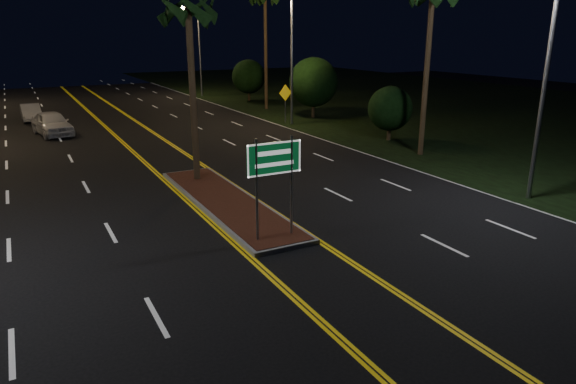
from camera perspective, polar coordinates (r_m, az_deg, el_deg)
ground at (r=14.19m, az=3.66°, el=-9.27°), size 120.00×120.00×0.00m
grass_right at (r=51.67m, az=17.86°, el=9.35°), size 40.00×110.00×0.01m
median_island at (r=20.01m, az=-6.87°, el=-1.10°), size 2.25×10.25×0.17m
highway_sign at (r=15.65m, az=-1.53°, el=2.70°), size 1.80×0.08×3.20m
streetlight_right_near at (r=21.56m, az=26.43°, el=13.71°), size 1.91×0.44×9.00m
streetlight_right_mid at (r=37.10m, az=-0.11°, el=16.16°), size 1.91×0.44×9.00m
streetlight_right_far at (r=55.56m, az=-10.22°, el=16.23°), size 1.91×0.44×9.00m
palm_median at (r=22.34m, az=-11.04°, el=19.34°), size 2.40×2.40×8.30m
shrub_near at (r=32.29m, az=11.28°, el=9.07°), size 2.70×2.70×3.30m
shrub_mid at (r=40.65m, az=2.86°, el=12.09°), size 3.78×3.78×4.62m
shrub_far at (r=51.24m, az=-4.40°, el=12.67°), size 3.24×3.24×3.96m
car_near at (r=36.77m, az=-24.77°, el=7.15°), size 3.21×5.73×1.81m
car_far at (r=43.85m, az=-26.68°, el=8.05°), size 1.98×4.40×1.45m
warning_sign at (r=37.98m, az=-0.29°, el=10.42°), size 1.15×0.31×2.80m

